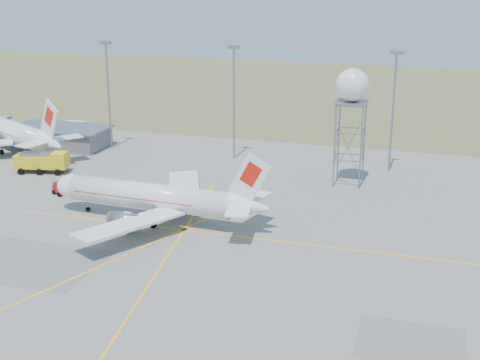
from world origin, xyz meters
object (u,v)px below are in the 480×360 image
(airliner_main, at_px, (153,197))
(baggage_tug, at_px, (61,190))
(airliner_far, at_px, (11,132))
(fire_truck, at_px, (43,163))
(radar_tower, at_px, (351,121))

(airliner_main, height_order, baggage_tug, airliner_main)
(airliner_far, bearing_deg, fire_truck, 170.18)
(airliner_far, height_order, baggage_tug, airliner_far)
(airliner_main, height_order, airliner_far, airliner_far)
(baggage_tug, bearing_deg, fire_truck, 161.63)
(airliner_main, xyz_separation_m, radar_tower, (23.22, 24.39, 7.11))
(airliner_main, relative_size, radar_tower, 1.73)
(airliner_main, bearing_deg, baggage_tug, -15.28)
(airliner_far, bearing_deg, airliner_main, 175.70)
(airliner_main, distance_m, baggage_tug, 19.60)
(airliner_main, xyz_separation_m, fire_truck, (-27.41, 15.48, -1.66))
(airliner_main, relative_size, fire_truck, 3.46)
(airliner_main, bearing_deg, fire_truck, -26.29)
(airliner_far, relative_size, baggage_tug, 11.36)
(radar_tower, bearing_deg, airliner_main, -133.60)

